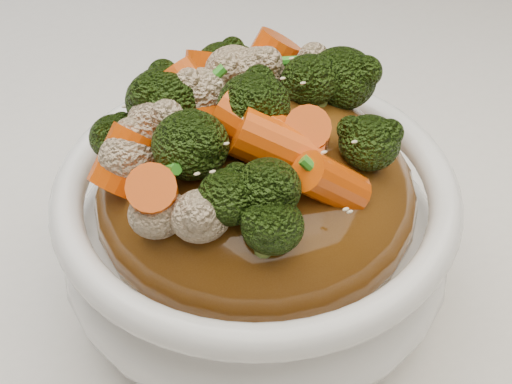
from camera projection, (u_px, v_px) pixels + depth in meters
name	position (u px, v px, depth m)	size (l,w,h in m)	color
tablecloth	(221.00, 241.00, 0.52)	(1.20, 0.80, 0.04)	white
bowl	(256.00, 235.00, 0.43)	(0.21, 0.21, 0.08)	white
sauce_base	(256.00, 196.00, 0.41)	(0.17, 0.17, 0.09)	#5C340F
carrots	(256.00, 101.00, 0.37)	(0.17, 0.17, 0.05)	#E04E07
broccoli	(256.00, 103.00, 0.37)	(0.17, 0.17, 0.04)	black
cauliflower	(256.00, 106.00, 0.38)	(0.17, 0.17, 0.04)	#D1B68F
scallions	(256.00, 100.00, 0.37)	(0.13, 0.13, 0.02)	#319021
sesame_seeds	(256.00, 100.00, 0.37)	(0.15, 0.15, 0.01)	beige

